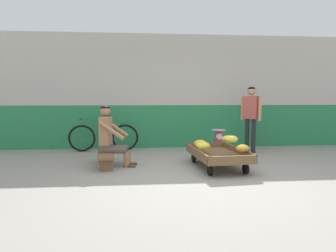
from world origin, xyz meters
TOP-DOWN VIEW (x-y plane):
  - ground_plane at (0.00, 0.00)m, footprint 80.00×80.00m
  - back_wall at (0.00, 3.19)m, footprint 16.00×0.30m
  - banana_cart at (0.42, 0.81)m, footprint 0.97×1.51m
  - banana_pile at (0.39, 0.70)m, footprint 0.90×0.83m
  - low_bench at (-1.63, 1.14)m, footprint 0.41×1.13m
  - vendor_seated at (-1.55, 1.12)m, footprint 0.71×0.53m
  - plastic_crate at (0.71, 1.80)m, footprint 0.36×0.28m
  - weighing_scale at (0.71, 1.80)m, footprint 0.30×0.30m
  - bicycle_near_left at (-1.88, 2.69)m, footprint 1.66×0.48m
  - customer_adult at (1.54, 2.15)m, footprint 0.37×0.37m
  - shopping_bag at (0.64, 1.44)m, footprint 0.18×0.12m

SIDE VIEW (x-z plane):
  - ground_plane at x=0.00m, z-range 0.00..0.00m
  - shopping_bag at x=0.64m, z-range 0.00..0.24m
  - plastic_crate at x=0.71m, z-range 0.00..0.30m
  - low_bench at x=-1.63m, z-range 0.06..0.33m
  - banana_cart at x=0.42m, z-range 0.06..0.42m
  - bicycle_near_left at x=-1.88m, z-range -0.08..0.78m
  - weighing_scale at x=0.71m, z-range 0.31..0.60m
  - banana_pile at x=0.39m, z-range 0.34..0.60m
  - vendor_seated at x=-1.55m, z-range 0.00..1.14m
  - customer_adult at x=1.54m, z-range 0.19..1.72m
  - back_wall at x=0.00m, z-range 0.00..2.87m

